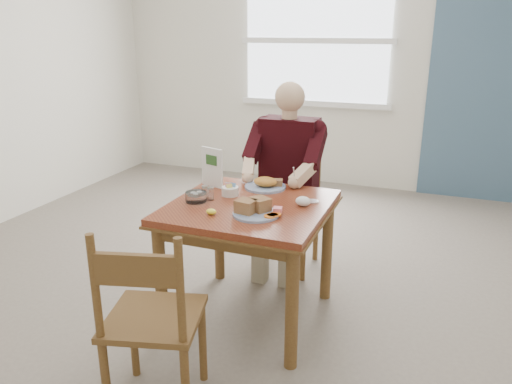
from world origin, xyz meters
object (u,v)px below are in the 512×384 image
at_px(chair_near, 151,321).
at_px(chair_far, 289,204).
at_px(diner, 286,164).
at_px(far_plate, 266,184).
at_px(near_plate, 255,209).
at_px(table, 249,221).

bearing_deg(chair_near, chair_far, 86.22).
bearing_deg(diner, chair_far, 90.01).
distance_m(diner, far_plate, 0.39).
bearing_deg(chair_far, diner, -89.99).
bearing_deg(chair_far, far_plate, -91.32).
bearing_deg(chair_far, near_plate, -84.15).
xyz_separation_m(chair_far, chair_near, (-0.11, -1.71, 0.00)).
distance_m(chair_far, diner, 0.34).
bearing_deg(chair_near, diner, 86.01).
xyz_separation_m(table, diner, (0.00, 0.71, 0.17)).
distance_m(chair_far, near_plate, 1.00).
bearing_deg(near_plate, chair_far, 95.85).
bearing_deg(far_plate, table, -88.02).
distance_m(table, diner, 0.73).
bearing_deg(diner, chair_near, -93.99).
xyz_separation_m(chair_near, near_plate, (0.21, 0.76, 0.30)).
xyz_separation_m(table, far_plate, (-0.01, 0.32, 0.14)).
xyz_separation_m(chair_far, far_plate, (-0.01, -0.48, 0.30)).
distance_m(chair_far, chair_near, 1.71).
xyz_separation_m(chair_near, far_plate, (0.10, 1.23, 0.30)).
bearing_deg(diner, far_plate, -91.63).
xyz_separation_m(chair_far, diner, (0.00, -0.09, 0.33)).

